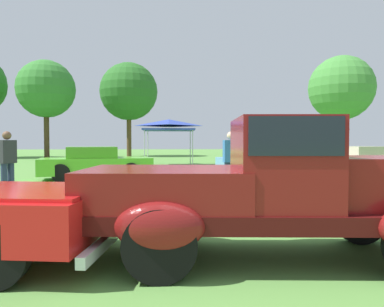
# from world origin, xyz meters

# --- Properties ---
(ground_plane) EXTENTS (120.00, 120.00, 0.00)m
(ground_plane) POSITION_xyz_m (0.00, 0.00, 0.00)
(ground_plane) COLOR #568C3D
(feature_pickup_truck) EXTENTS (4.59, 2.04, 1.70)m
(feature_pickup_truck) POSITION_xyz_m (0.19, -0.10, 0.87)
(feature_pickup_truck) COLOR #400B0B
(feature_pickup_truck) RESTS_ON ground_plane
(show_car_lime) EXTENTS (4.35, 2.57, 1.22)m
(show_car_lime) POSITION_xyz_m (-3.93, 9.35, 0.60)
(show_car_lime) COLOR #60C62D
(show_car_lime) RESTS_ON ground_plane
(show_car_skyblue) EXTENTS (4.15, 2.39, 1.22)m
(show_car_skyblue) POSITION_xyz_m (2.74, 9.39, 0.60)
(show_car_skyblue) COLOR #669EDB
(show_car_skyblue) RESTS_ON ground_plane
(show_car_cream) EXTENTS (4.52, 2.83, 1.22)m
(show_car_cream) POSITION_xyz_m (7.02, 10.14, 0.60)
(show_car_cream) COLOR beige
(show_car_cream) RESTS_ON ground_plane
(spectator_near_truck) EXTENTS (0.42, 0.28, 1.69)m
(spectator_near_truck) POSITION_xyz_m (0.57, 5.33, 0.91)
(spectator_near_truck) COLOR #283351
(spectator_near_truck) RESTS_ON ground_plane
(spectator_by_row) EXTENTS (0.41, 0.47, 1.69)m
(spectator_by_row) POSITION_xyz_m (-5.29, 5.16, 0.91)
(spectator_by_row) COLOR #283351
(spectator_by_row) RESTS_ON ground_plane
(canopy_tent_left_field) EXTENTS (2.93, 2.93, 2.71)m
(canopy_tent_left_field) POSITION_xyz_m (-1.22, 16.61, 2.42)
(canopy_tent_left_field) COLOR #B7B7BC
(canopy_tent_left_field) RESTS_ON ground_plane
(canopy_tent_center_field) EXTENTS (3.38, 3.38, 2.71)m
(canopy_tent_center_field) POSITION_xyz_m (7.15, 16.79, 2.42)
(canopy_tent_center_field) COLOR #B7B7BC
(canopy_tent_center_field) RESTS_ON ground_plane
(treeline_mid_left) EXTENTS (4.92, 4.92, 8.40)m
(treeline_mid_left) POSITION_xyz_m (-11.87, 27.21, 5.91)
(treeline_mid_left) COLOR #47331E
(treeline_mid_left) RESTS_ON ground_plane
(treeline_center) EXTENTS (5.44, 5.44, 8.87)m
(treeline_center) POSITION_xyz_m (-5.14, 30.04, 6.13)
(treeline_center) COLOR brown
(treeline_center) RESTS_ON ground_plane
(treeline_mid_right) EXTENTS (6.34, 6.34, 9.87)m
(treeline_mid_right) POSITION_xyz_m (15.69, 30.39, 6.68)
(treeline_mid_right) COLOR #47331E
(treeline_mid_right) RESTS_ON ground_plane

